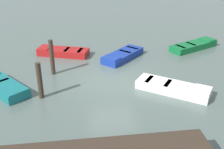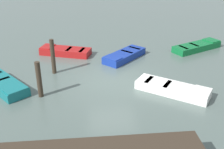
{
  "view_description": "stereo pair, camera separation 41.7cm",
  "coord_description": "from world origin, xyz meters",
  "px_view_note": "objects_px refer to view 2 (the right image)",
  "views": [
    {
      "loc": [
        1.51,
        12.17,
        6.12
      ],
      "look_at": [
        0.0,
        0.0,
        0.35
      ],
      "focal_mm": 43.58,
      "sensor_mm": 36.0,
      "label": 1
    },
    {
      "loc": [
        1.09,
        12.22,
        6.12
      ],
      "look_at": [
        0.0,
        0.0,
        0.35
      ],
      "focal_mm": 43.58,
      "sensor_mm": 36.0,
      "label": 2
    }
  ],
  "objects_px": {
    "rowboat_white": "(173,89)",
    "rowboat_red": "(65,51)",
    "rowboat_teal": "(4,85)",
    "mooring_piling_near_left": "(53,57)",
    "rowboat_green": "(197,47)",
    "rowboat_blue": "(124,55)",
    "mooring_piling_center": "(39,80)"
  },
  "relations": [
    {
      "from": "rowboat_white",
      "to": "rowboat_red",
      "type": "xyz_separation_m",
      "value": [
        5.27,
        -5.46,
        0.0
      ]
    },
    {
      "from": "rowboat_white",
      "to": "rowboat_red",
      "type": "bearing_deg",
      "value": 169.23
    },
    {
      "from": "rowboat_teal",
      "to": "mooring_piling_near_left",
      "type": "height_order",
      "value": "mooring_piling_near_left"
    },
    {
      "from": "rowboat_green",
      "to": "mooring_piling_near_left",
      "type": "bearing_deg",
      "value": 171.55
    },
    {
      "from": "rowboat_white",
      "to": "rowboat_teal",
      "type": "bearing_deg",
      "value": -152.9
    },
    {
      "from": "mooring_piling_near_left",
      "to": "rowboat_teal",
      "type": "bearing_deg",
      "value": 36.13
    },
    {
      "from": "rowboat_blue",
      "to": "rowboat_teal",
      "type": "bearing_deg",
      "value": -18.32
    },
    {
      "from": "rowboat_blue",
      "to": "rowboat_red",
      "type": "xyz_separation_m",
      "value": [
        3.59,
        -1.07,
        -0.0
      ]
    },
    {
      "from": "rowboat_teal",
      "to": "rowboat_red",
      "type": "height_order",
      "value": "same"
    },
    {
      "from": "rowboat_green",
      "to": "mooring_piling_center",
      "type": "distance_m",
      "value": 10.74
    },
    {
      "from": "rowboat_teal",
      "to": "rowboat_white",
      "type": "bearing_deg",
      "value": 42.23
    },
    {
      "from": "mooring_piling_center",
      "to": "rowboat_red",
      "type": "bearing_deg",
      "value": -98.12
    },
    {
      "from": "rowboat_white",
      "to": "rowboat_blue",
      "type": "distance_m",
      "value": 4.7
    },
    {
      "from": "rowboat_teal",
      "to": "mooring_piling_center",
      "type": "relative_size",
      "value": 1.83
    },
    {
      "from": "rowboat_green",
      "to": "rowboat_blue",
      "type": "xyz_separation_m",
      "value": [
        4.96,
        1.19,
        0.0
      ]
    },
    {
      "from": "rowboat_green",
      "to": "mooring_piling_near_left",
      "type": "xyz_separation_m",
      "value": [
        8.95,
        2.87,
        0.72
      ]
    },
    {
      "from": "rowboat_green",
      "to": "rowboat_blue",
      "type": "bearing_deg",
      "value": 167.27
    },
    {
      "from": "rowboat_teal",
      "to": "rowboat_green",
      "type": "relative_size",
      "value": 0.86
    },
    {
      "from": "rowboat_teal",
      "to": "mooring_piling_near_left",
      "type": "distance_m",
      "value": 2.79
    },
    {
      "from": "mooring_piling_center",
      "to": "mooring_piling_near_left",
      "type": "distance_m",
      "value": 2.51
    },
    {
      "from": "rowboat_white",
      "to": "rowboat_teal",
      "type": "xyz_separation_m",
      "value": [
        7.85,
        -1.12,
        0.0
      ]
    },
    {
      "from": "mooring_piling_center",
      "to": "rowboat_blue",
      "type": "bearing_deg",
      "value": -136.2
    },
    {
      "from": "rowboat_blue",
      "to": "rowboat_red",
      "type": "relative_size",
      "value": 0.89
    },
    {
      "from": "rowboat_blue",
      "to": "mooring_piling_near_left",
      "type": "height_order",
      "value": "mooring_piling_near_left"
    },
    {
      "from": "rowboat_white",
      "to": "mooring_piling_near_left",
      "type": "bearing_deg",
      "value": -170.34
    },
    {
      "from": "rowboat_red",
      "to": "mooring_piling_near_left",
      "type": "bearing_deg",
      "value": 100.17
    },
    {
      "from": "rowboat_teal",
      "to": "rowboat_red",
      "type": "bearing_deg",
      "value": 109.67
    },
    {
      "from": "rowboat_white",
      "to": "rowboat_green",
      "type": "distance_m",
      "value": 6.47
    },
    {
      "from": "rowboat_teal",
      "to": "rowboat_blue",
      "type": "xyz_separation_m",
      "value": [
        -6.17,
        -3.27,
        0.0
      ]
    },
    {
      "from": "mooring_piling_center",
      "to": "mooring_piling_near_left",
      "type": "relative_size",
      "value": 0.89
    },
    {
      "from": "rowboat_blue",
      "to": "mooring_piling_near_left",
      "type": "distance_m",
      "value": 4.39
    },
    {
      "from": "rowboat_white",
      "to": "mooring_piling_near_left",
      "type": "xyz_separation_m",
      "value": [
        5.67,
        -2.71,
        0.72
      ]
    }
  ]
}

